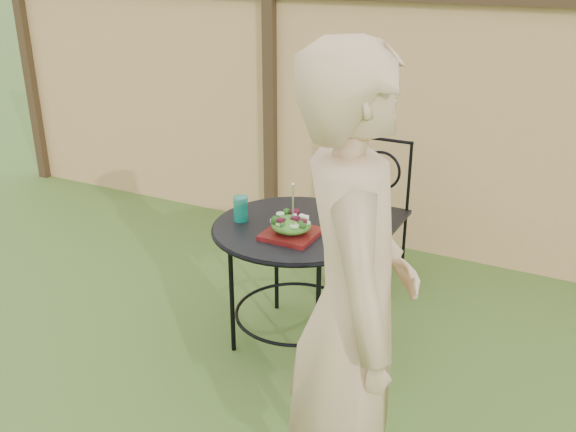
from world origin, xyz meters
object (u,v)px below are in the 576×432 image
Objects in this scene: patio_table at (296,249)px; patio_chair at (372,207)px; salad_plate at (291,234)px; diner at (353,310)px.

patio_table is 0.98m from patio_chair.
patio_table is 0.20m from salad_plate.
patio_chair reaches higher than salad_plate.
salad_plate is at bearing -73.31° from patio_table.
patio_table is 1.32m from diner.
diner reaches higher than patio_chair.
patio_table is 3.42× the size of salad_plate.
salad_plate reaches higher than patio_table.
salad_plate is (-0.70, 0.90, -0.21)m from diner.
diner reaches higher than salad_plate.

